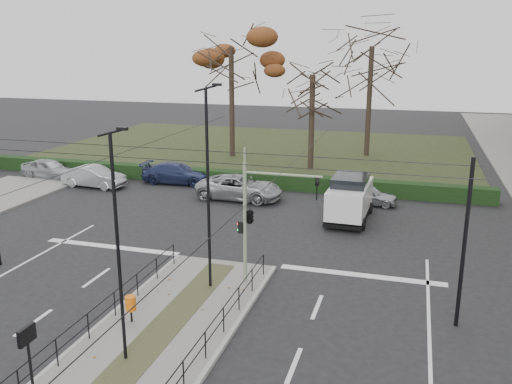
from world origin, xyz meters
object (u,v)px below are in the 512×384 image
streetlamp_median_far (208,188)px  parked_car_fifth (368,195)px  streetlamp_median_near (118,247)px  parked_car_first (49,169)px  bare_tree_near (313,82)px  parked_car_second (94,177)px  bare_tree_center (372,54)px  traffic_light (252,214)px  parked_car_fourth (240,187)px  info_panel (28,344)px  white_van (350,197)px  litter_bin (131,304)px  rust_tree (231,47)px  parked_car_third (177,173)px

streetlamp_median_far → parked_car_fifth: streetlamp_median_far is taller
streetlamp_median_near → parked_car_first: (-17.63, 19.98, -3.06)m
bare_tree_near → parked_car_second: bearing=-143.6°
streetlamp_median_near → bare_tree_center: bare_tree_center is taller
traffic_light → bare_tree_center: (1.99, 28.50, 5.74)m
parked_car_fourth → parked_car_fifth: (7.93, 1.06, -0.15)m
info_panel → bare_tree_near: bearing=87.2°
parked_car_fourth → info_panel: bearing=-174.7°
streetlamp_median_far → white_van: (4.19, 10.69, -2.89)m
parked_car_fourth → white_van: 7.59m
parked_car_second → bare_tree_near: size_ratio=0.46×
streetlamp_median_far → bare_tree_center: (3.44, 29.41, 4.55)m
parked_car_second → traffic_light: bearing=-125.7°
white_van → parked_car_fifth: (0.72, 3.37, -0.71)m
parked_car_fourth → white_van: white_van is taller
bare_tree_near → parked_car_first: bearing=-154.7°
litter_bin → streetlamp_median_near: bearing=-65.2°
bare_tree_near → traffic_light: bearing=-85.4°
white_van → rust_tree: bearing=128.6°
parked_car_first → parked_car_third: (9.68, 1.33, 0.01)m
info_panel → streetlamp_median_far: (1.84, 8.30, 2.24)m
parked_car_first → bare_tree_near: size_ratio=0.44×
traffic_light → parked_car_second: 19.50m
litter_bin → parked_car_second: size_ratio=0.21×
parked_car_first → bare_tree_center: bare_tree_center is taller
white_van → traffic_light: bearing=-105.7°
litter_bin → white_van: (5.81, 14.16, 0.49)m
white_van → rust_tree: 20.92m
parked_car_third → rust_tree: rust_tree is taller
info_panel → streetlamp_median_far: streetlamp_median_far is taller
traffic_light → parked_car_third: (-10.03, 14.80, -2.29)m
white_van → bare_tree_center: size_ratio=0.39×
streetlamp_median_near → parked_car_second: (-12.98, 18.69, -3.05)m
streetlamp_median_far → white_van: 11.84m
parked_car_first → white_van: 22.76m
rust_tree → info_panel: bearing=-80.0°
streetlamp_median_far → bare_tree_near: 23.01m
traffic_light → parked_car_first: 23.98m
litter_bin → info_panel: (-0.23, -4.82, 1.14)m
parked_car_third → parked_car_fifth: parked_car_third is taller
streetlamp_median_near → traffic_light: bearing=72.3°
rust_tree → white_van: bearing=-51.4°
streetlamp_median_near → parked_car_fourth: size_ratio=1.30×
litter_bin → parked_car_third: size_ratio=0.19×
info_panel → bare_tree_center: bare_tree_center is taller
rust_tree → bare_tree_near: size_ratio=1.27×
rust_tree → parked_car_fifth: 19.41m
streetlamp_median_far → parked_car_fifth: bearing=70.7°
white_van → bare_tree_near: (-4.52, 12.17, 5.47)m
parked_car_first → bare_tree_center: bearing=-49.6°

